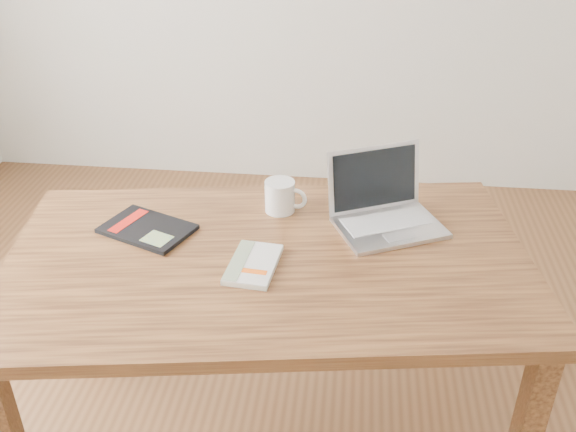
# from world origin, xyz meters

# --- Properties ---
(room) EXTENTS (4.04, 4.04, 2.70)m
(room) POSITION_xyz_m (-0.07, 0.00, 1.36)
(room) COLOR brown
(room) RESTS_ON ground
(desk) EXTENTS (1.61, 1.07, 0.75)m
(desk) POSITION_xyz_m (0.01, 0.02, 0.66)
(desk) COLOR #553219
(desk) RESTS_ON ground
(white_guidebook) EXTENTS (0.15, 0.22, 0.02)m
(white_guidebook) POSITION_xyz_m (-0.03, -0.04, 0.76)
(white_guidebook) COLOR silver
(white_guidebook) RESTS_ON desk
(black_guidebook) EXTENTS (0.31, 0.26, 0.01)m
(black_guidebook) POSITION_xyz_m (-0.38, 0.12, 0.76)
(black_guidebook) COLOR black
(black_guidebook) RESTS_ON desk
(laptop) EXTENTS (0.39, 0.36, 0.22)m
(laptop) POSITION_xyz_m (0.33, 0.25, 0.80)
(laptop) COLOR silver
(laptop) RESTS_ON desk
(coffee_mug) EXTENTS (0.14, 0.10, 0.10)m
(coffee_mug) POSITION_xyz_m (0.01, 0.28, 0.80)
(coffee_mug) COLOR white
(coffee_mug) RESTS_ON desk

